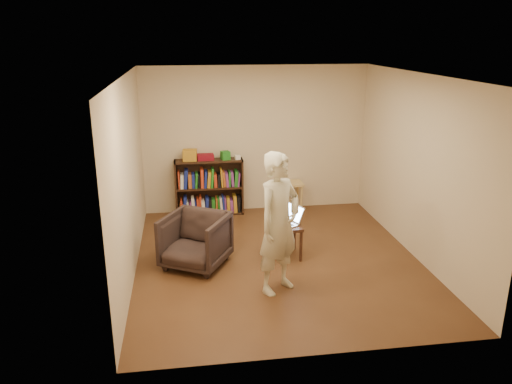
{
  "coord_description": "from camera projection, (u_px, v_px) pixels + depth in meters",
  "views": [
    {
      "loc": [
        -1.26,
        -6.43,
        3.11
      ],
      "look_at": [
        -0.27,
        0.35,
        0.93
      ],
      "focal_mm": 35.0,
      "sensor_mm": 36.0,
      "label": 1
    }
  ],
  "objects": [
    {
      "name": "armchair",
      "position": [
        195.0,
        241.0,
        6.9
      ],
      "size": [
        1.1,
        1.11,
        0.75
      ],
      "primitive_type": "imported",
      "rotation": [
        0.0,
        0.0,
        -0.51
      ],
      "color": "black",
      "rests_on": "floor"
    },
    {
      "name": "ceiling",
      "position": [
        281.0,
        75.0,
        6.39
      ],
      "size": [
        4.5,
        4.5,
        0.0
      ],
      "primitive_type": "plane",
      "color": "white",
      "rests_on": "wall_back"
    },
    {
      "name": "box_white",
      "position": [
        238.0,
        157.0,
        8.75
      ],
      "size": [
        0.1,
        0.1,
        0.07
      ],
      "primitive_type": "cube",
      "rotation": [
        0.0,
        0.0,
        0.14
      ],
      "color": "white",
      "rests_on": "bookshelf"
    },
    {
      "name": "stool",
      "position": [
        292.0,
        188.0,
        9.03
      ],
      "size": [
        0.38,
        0.38,
        0.55
      ],
      "color": "tan",
      "rests_on": "floor"
    },
    {
      "name": "box_yellow",
      "position": [
        190.0,
        155.0,
        8.65
      ],
      "size": [
        0.25,
        0.19,
        0.19
      ],
      "primitive_type": "cube",
      "rotation": [
        0.0,
        0.0,
        -0.08
      ],
      "color": "#C18922",
      "rests_on": "bookshelf"
    },
    {
      "name": "wall_right",
      "position": [
        418.0,
        167.0,
        7.06
      ],
      "size": [
        0.0,
        4.5,
        4.5
      ],
      "primitive_type": "plane",
      "rotation": [
        1.57,
        0.0,
        -1.57
      ],
      "color": "beige",
      "rests_on": "floor"
    },
    {
      "name": "red_cloth",
      "position": [
        205.0,
        157.0,
        8.72
      ],
      "size": [
        0.29,
        0.22,
        0.1
      ],
      "primitive_type": "cube",
      "rotation": [
        0.0,
        0.0,
        0.02
      ],
      "color": "maroon",
      "rests_on": "bookshelf"
    },
    {
      "name": "side_table",
      "position": [
        284.0,
        230.0,
        7.18
      ],
      "size": [
        0.49,
        0.49,
        0.5
      ],
      "color": "black",
      "rests_on": "floor"
    },
    {
      "name": "box_green",
      "position": [
        225.0,
        155.0,
        8.73
      ],
      "size": [
        0.18,
        0.18,
        0.14
      ],
      "primitive_type": "cube",
      "rotation": [
        0.0,
        0.0,
        0.26
      ],
      "color": "#227920",
      "rests_on": "bookshelf"
    },
    {
      "name": "person",
      "position": [
        279.0,
        224.0,
        6.09
      ],
      "size": [
        0.78,
        0.74,
        1.79
      ],
      "primitive_type": "imported",
      "rotation": [
        0.0,
        0.0,
        0.65
      ],
      "color": "beige",
      "rests_on": "floor"
    },
    {
      "name": "bookshelf",
      "position": [
        209.0,
        190.0,
        8.9
      ],
      "size": [
        1.2,
        0.3,
        1.0
      ],
      "color": "black",
      "rests_on": "floor"
    },
    {
      "name": "laptop",
      "position": [
        287.0,
        220.0,
        7.17
      ],
      "size": [
        0.51,
        0.5,
        0.26
      ],
      "rotation": [
        0.0,
        0.0,
        -1.08
      ],
      "color": "silver",
      "rests_on": "side_table"
    },
    {
      "name": "wall_left",
      "position": [
        129.0,
        179.0,
        6.51
      ],
      "size": [
        0.0,
        4.5,
        4.5
      ],
      "primitive_type": "plane",
      "rotation": [
        1.57,
        0.0,
        1.57
      ],
      "color": "beige",
      "rests_on": "floor"
    },
    {
      "name": "floor",
      "position": [
        278.0,
        260.0,
        7.18
      ],
      "size": [
        4.5,
        4.5,
        0.0
      ],
      "primitive_type": "plane",
      "color": "#4A2A17",
      "rests_on": "ground"
    },
    {
      "name": "wall_back",
      "position": [
        255.0,
        140.0,
        8.91
      ],
      "size": [
        4.0,
        0.0,
        4.0
      ],
      "primitive_type": "plane",
      "rotation": [
        1.57,
        0.0,
        0.0
      ],
      "color": "beige",
      "rests_on": "floor"
    }
  ]
}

